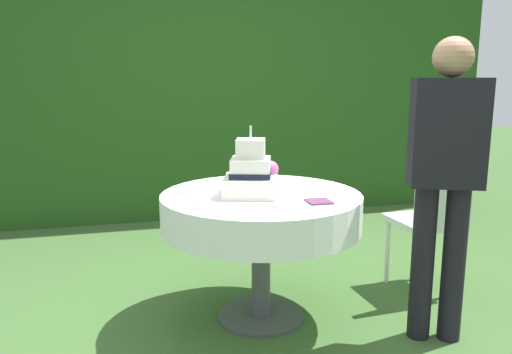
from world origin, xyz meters
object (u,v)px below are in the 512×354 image
object	(u,v)px
wedding_cake	(252,174)
garden_chair	(432,214)
serving_plate_right	(334,190)
cake_table	(261,212)
standing_person	(445,171)
serving_plate_left	(206,206)
napkin_stack	(319,201)
serving_plate_far	(281,205)
serving_plate_near	(189,192)

from	to	relation	value
wedding_cake	garden_chair	bearing A→B (deg)	3.78
serving_plate_right	garden_chair	bearing A→B (deg)	7.83
cake_table	serving_plate_right	world-z (taller)	serving_plate_right
cake_table	standing_person	bearing A→B (deg)	-28.33
serving_plate_left	serving_plate_right	distance (m)	0.80
serving_plate_right	standing_person	distance (m)	0.63
cake_table	wedding_cake	bearing A→B (deg)	-160.61
wedding_cake	napkin_stack	size ratio (longest dim) A/B	3.12
serving_plate_left	napkin_stack	xyz separation A→B (m)	(0.59, -0.05, -0.00)
serving_plate_right	serving_plate_far	bearing A→B (deg)	-146.58
wedding_cake	garden_chair	distance (m)	1.26
wedding_cake	serving_plate_near	xyz separation A→B (m)	(-0.33, 0.14, -0.11)
serving_plate_left	wedding_cake	bearing A→B (deg)	35.45
serving_plate_near	serving_plate_far	world-z (taller)	same
napkin_stack	garden_chair	bearing A→B (deg)	20.05
wedding_cake	serving_plate_far	xyz separation A→B (m)	(0.08, -0.28, -0.11)
serving_plate_right	standing_person	size ratio (longest dim) A/B	0.08
serving_plate_left	standing_person	size ratio (longest dim) A/B	0.08
cake_table	wedding_cake	xyz separation A→B (m)	(-0.06, -0.02, 0.23)
serving_plate_left	napkin_stack	size ratio (longest dim) A/B	1.05
serving_plate_right	napkin_stack	bearing A→B (deg)	-128.03
napkin_stack	serving_plate_left	bearing A→B (deg)	175.49
serving_plate_right	napkin_stack	xyz separation A→B (m)	(-0.18, -0.23, -0.00)
garden_chair	standing_person	distance (m)	0.71
cake_table	serving_plate_far	bearing A→B (deg)	-85.42
serving_plate_right	garden_chair	world-z (taller)	garden_chair
serving_plate_near	garden_chair	world-z (taller)	garden_chair
serving_plate_near	standing_person	size ratio (longest dim) A/B	0.08
serving_plate_far	napkin_stack	world-z (taller)	serving_plate_far
serving_plate_near	standing_person	distance (m)	1.39
wedding_cake	serving_plate_far	distance (m)	0.32
serving_plate_far	serving_plate_right	distance (m)	0.48
napkin_stack	garden_chair	distance (m)	1.00
cake_table	serving_plate_far	size ratio (longest dim) A/B	11.23
standing_person	wedding_cake	bearing A→B (deg)	154.35
serving_plate_far	serving_plate_near	bearing A→B (deg)	134.33
serving_plate_left	serving_plate_far	bearing A→B (deg)	-11.75
serving_plate_left	serving_plate_right	size ratio (longest dim) A/B	1.07
serving_plate_right	serving_plate_near	bearing A→B (deg)	168.61
cake_table	serving_plate_near	distance (m)	0.43
cake_table	serving_plate_near	world-z (taller)	serving_plate_near
cake_table	napkin_stack	size ratio (longest dim) A/B	9.16
wedding_cake	serving_plate_near	bearing A→B (deg)	156.55
standing_person	napkin_stack	bearing A→B (deg)	163.01
serving_plate_far	napkin_stack	distance (m)	0.22
serving_plate_far	cake_table	bearing A→B (deg)	94.58
cake_table	serving_plate_right	bearing A→B (deg)	-5.58
wedding_cake	serving_plate_near	size ratio (longest dim) A/B	3.15
serving_plate_left	serving_plate_right	world-z (taller)	same
cake_table	wedding_cake	size ratio (longest dim) A/B	2.93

